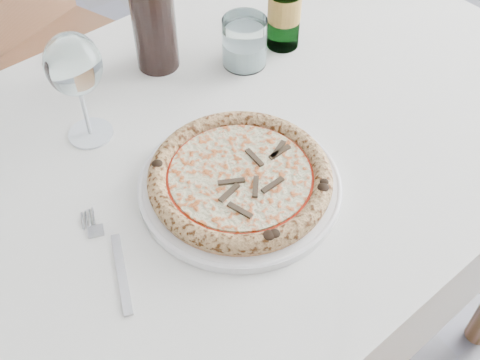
{
  "coord_description": "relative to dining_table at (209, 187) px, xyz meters",
  "views": [
    {
      "loc": [
        -0.15,
        -0.44,
        1.45
      ],
      "look_at": [
        0.18,
        0.07,
        0.78
      ],
      "focal_mm": 45.0,
      "sensor_mm": 36.0,
      "label": 1
    }
  ],
  "objects": [
    {
      "name": "wine_glass",
      "position": [
        -0.14,
        0.14,
        0.23
      ],
      "size": [
        0.09,
        0.09,
        0.19
      ],
      "color": "silver",
      "rests_on": "dining_table"
    },
    {
      "name": "plate",
      "position": [
        0.0,
        -0.1,
        0.1
      ],
      "size": [
        0.31,
        0.31,
        0.02
      ],
      "color": "white",
      "rests_on": "dining_table"
    },
    {
      "name": "chair_far",
      "position": [
        -0.04,
        0.8,
        -0.13
      ],
      "size": [
        0.58,
        0.58,
        0.93
      ],
      "color": "brown",
      "rests_on": "floor"
    },
    {
      "name": "dining_table",
      "position": [
        0.0,
        0.0,
        0.0
      ],
      "size": [
        1.47,
        0.98,
        0.76
      ],
      "color": "brown",
      "rests_on": "floor"
    },
    {
      "name": "tumbler",
      "position": [
        0.18,
        0.16,
        0.13
      ],
      "size": [
        0.08,
        0.08,
        0.09
      ],
      "color": "white",
      "rests_on": "dining_table"
    },
    {
      "name": "beer_bottle",
      "position": [
        0.27,
        0.17,
        0.19
      ],
      "size": [
        0.06,
        0.06,
        0.24
      ],
      "color": "#2A5E30",
      "rests_on": "dining_table"
    },
    {
      "name": "fork",
      "position": [
        -0.22,
        -0.11,
        0.1
      ],
      "size": [
        0.05,
        0.19,
        0.0
      ],
      "color": "#AAABAE",
      "rests_on": "dining_table"
    },
    {
      "name": "pizza",
      "position": [
        -0.0,
        -0.1,
        0.12
      ],
      "size": [
        0.28,
        0.28,
        0.03
      ],
      "color": "#C4854C",
      "rests_on": "plate"
    },
    {
      "name": "wine_bottle",
      "position": [
        0.04,
        0.24,
        0.23
      ],
      "size": [
        0.08,
        0.08,
        0.32
      ],
      "color": "black",
      "rests_on": "dining_table"
    }
  ]
}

